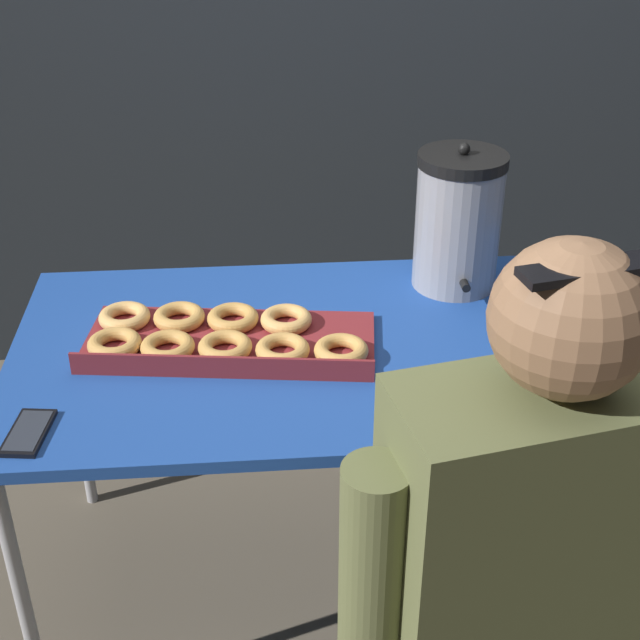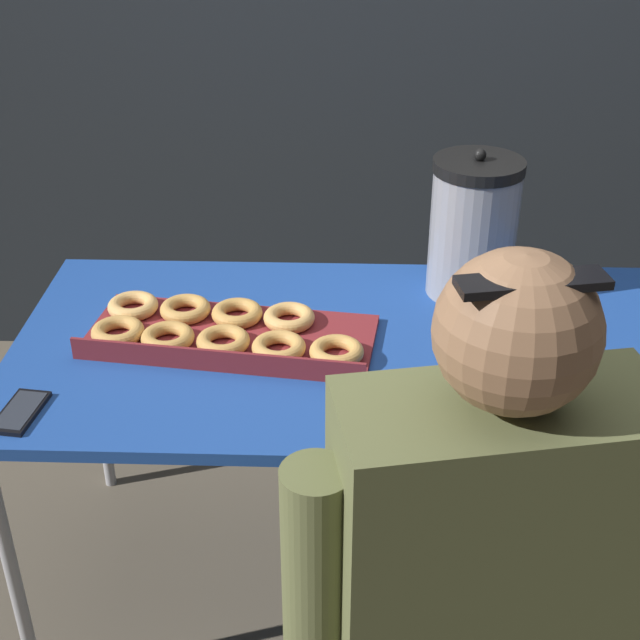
{
  "view_description": "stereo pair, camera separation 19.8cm",
  "coord_description": "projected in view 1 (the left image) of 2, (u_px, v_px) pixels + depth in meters",
  "views": [
    {
      "loc": [
        -0.23,
        -1.71,
        1.79
      ],
      "look_at": [
        -0.09,
        0.0,
        0.79
      ],
      "focal_mm": 50.0,
      "sensor_mm": 36.0,
      "label": 1
    },
    {
      "loc": [
        -0.03,
        -1.71,
        1.79
      ],
      "look_at": [
        -0.09,
        0.0,
        0.79
      ],
      "focal_mm": 50.0,
      "sensor_mm": 36.0,
      "label": 2
    }
  ],
  "objects": [
    {
      "name": "ground_plane",
      "position": [
        352.0,
        575.0,
        2.39
      ],
      "size": [
        12.0,
        12.0,
        0.0
      ],
      "primitive_type": "plane",
      "color": "brown"
    },
    {
      "name": "folding_table",
      "position": [
        358.0,
        357.0,
        2.04
      ],
      "size": [
        1.56,
        0.81,
        0.73
      ],
      "color": "#1E479E",
      "rests_on": "ground"
    },
    {
      "name": "donut_box",
      "position": [
        222.0,
        338.0,
        1.99
      ],
      "size": [
        0.68,
        0.35,
        0.05
      ],
      "rotation": [
        0.0,
        0.0,
        -0.13
      ],
      "color": "maroon",
      "rests_on": "folding_table"
    },
    {
      "name": "coffee_urn",
      "position": [
        458.0,
        221.0,
        2.18
      ],
      "size": [
        0.22,
        0.24,
        0.37
      ],
      "color": "#939399",
      "rests_on": "folding_table"
    },
    {
      "name": "cell_phone",
      "position": [
        28.0,
        433.0,
        1.72
      ],
      "size": [
        0.09,
        0.15,
        0.01
      ],
      "rotation": [
        0.0,
        0.0,
        -0.13
      ],
      "color": "black",
      "rests_on": "folding_table"
    },
    {
      "name": "person_seated",
      "position": [
        522.0,
        613.0,
        1.49
      ],
      "size": [
        0.64,
        0.33,
        1.3
      ],
      "rotation": [
        0.0,
        0.0,
        3.34
      ],
      "color": "#33332D",
      "rests_on": "ground"
    }
  ]
}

